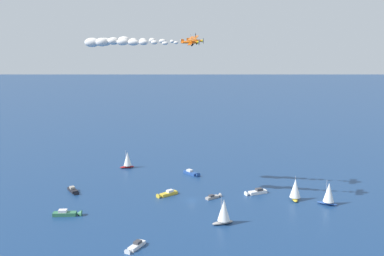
{
  "coord_description": "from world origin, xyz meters",
  "views": [
    {
      "loc": [
        147.09,
        -78.11,
        61.34
      ],
      "look_at": [
        0.17,
        0.2,
        30.1
      ],
      "focal_mm": 40.09,
      "sensor_mm": 36.0,
      "label": 1
    }
  ],
  "objects_px": {
    "motorboat_offshore": "(166,194)",
    "wingwalker_lead": "(196,35)",
    "motorboat_ahead": "(74,191)",
    "biplane_wingman": "(191,42)",
    "motorboat_far_stbd": "(255,192)",
    "wingwalker_wingman": "(191,36)",
    "biplane_lead": "(196,40)",
    "sailboat_inshore": "(127,160)",
    "sailboat_trailing": "(329,194)",
    "motorboat_far_port": "(69,213)",
    "sailboat_mid_cluster": "(295,189)",
    "motorboat_outer_ring_b": "(135,247)",
    "sailboat_near_centre": "(224,211)",
    "motorboat_outer_ring_a": "(214,197)",
    "motorboat_outer_ring_c": "(192,173)"
  },
  "relations": [
    {
      "from": "motorboat_offshore",
      "to": "biplane_wingman",
      "type": "xyz_separation_m",
      "value": [
        16.43,
        3.08,
        62.72
      ]
    },
    {
      "from": "sailboat_inshore",
      "to": "biplane_wingman",
      "type": "height_order",
      "value": "biplane_wingman"
    },
    {
      "from": "sailboat_inshore",
      "to": "wingwalker_lead",
      "type": "relative_size",
      "value": 5.34
    },
    {
      "from": "motorboat_far_port",
      "to": "biplane_lead",
      "type": "height_order",
      "value": "biplane_lead"
    },
    {
      "from": "sailboat_inshore",
      "to": "wingwalker_wingman",
      "type": "relative_size",
      "value": 6.24
    },
    {
      "from": "biplane_wingman",
      "to": "wingwalker_wingman",
      "type": "xyz_separation_m",
      "value": [
        0.38,
        -0.3,
        2.1
      ]
    },
    {
      "from": "biplane_lead",
      "to": "wingwalker_wingman",
      "type": "distance_m",
      "value": 15.51
    },
    {
      "from": "wingwalker_lead",
      "to": "sailboat_inshore",
      "type": "bearing_deg",
      "value": -167.99
    },
    {
      "from": "motorboat_far_stbd",
      "to": "sailboat_mid_cluster",
      "type": "bearing_deg",
      "value": 36.02
    },
    {
      "from": "sailboat_mid_cluster",
      "to": "biplane_lead",
      "type": "height_order",
      "value": "biplane_lead"
    },
    {
      "from": "motorboat_far_stbd",
      "to": "wingwalker_wingman",
      "type": "distance_m",
      "value": 72.03
    },
    {
      "from": "motorboat_far_stbd",
      "to": "sailboat_inshore",
      "type": "height_order",
      "value": "sailboat_inshore"
    },
    {
      "from": "sailboat_trailing",
      "to": "motorboat_outer_ring_c",
      "type": "distance_m",
      "value": 67.69
    },
    {
      "from": "motorboat_ahead",
      "to": "wingwalker_lead",
      "type": "height_order",
      "value": "wingwalker_lead"
    },
    {
      "from": "wingwalker_wingman",
      "to": "wingwalker_lead",
      "type": "bearing_deg",
      "value": 144.65
    },
    {
      "from": "motorboat_ahead",
      "to": "biplane_wingman",
      "type": "relative_size",
      "value": 1.37
    },
    {
      "from": "sailboat_inshore",
      "to": "motorboat_offshore",
      "type": "height_order",
      "value": "sailboat_inshore"
    },
    {
      "from": "motorboat_far_port",
      "to": "motorboat_outer_ring_a",
      "type": "relative_size",
      "value": 1.4
    },
    {
      "from": "sailboat_mid_cluster",
      "to": "wingwalker_wingman",
      "type": "bearing_deg",
      "value": -107.1
    },
    {
      "from": "motorboat_offshore",
      "to": "wingwalker_lead",
      "type": "relative_size",
      "value": 5.54
    },
    {
      "from": "motorboat_offshore",
      "to": "sailboat_mid_cluster",
      "type": "xyz_separation_m",
      "value": [
        29.56,
        44.22,
        3.87
      ]
    },
    {
      "from": "motorboat_ahead",
      "to": "biplane_wingman",
      "type": "bearing_deg",
      "value": 42.97
    },
    {
      "from": "motorboat_outer_ring_c",
      "to": "biplane_lead",
      "type": "xyz_separation_m",
      "value": [
        25.75,
        -12.21,
        63.42
      ]
    },
    {
      "from": "wingwalker_lead",
      "to": "biplane_wingman",
      "type": "height_order",
      "value": "wingwalker_lead"
    },
    {
      "from": "motorboat_offshore",
      "to": "biplane_wingman",
      "type": "height_order",
      "value": "biplane_wingman"
    },
    {
      "from": "motorboat_outer_ring_a",
      "to": "wingwalker_wingman",
      "type": "xyz_separation_m",
      "value": [
        5.01,
        -13.64,
        64.99
      ]
    },
    {
      "from": "motorboat_offshore",
      "to": "sailboat_trailing",
      "type": "xyz_separation_m",
      "value": [
        39.79,
        52.37,
        3.86
      ]
    },
    {
      "from": "sailboat_inshore",
      "to": "biplane_lead",
      "type": "height_order",
      "value": "biplane_lead"
    },
    {
      "from": "sailboat_inshore",
      "to": "motorboat_outer_ring_b",
      "type": "height_order",
      "value": "sailboat_inshore"
    },
    {
      "from": "motorboat_offshore",
      "to": "motorboat_outer_ring_b",
      "type": "bearing_deg",
      "value": -36.21
    },
    {
      "from": "wingwalker_lead",
      "to": "motorboat_outer_ring_a",
      "type": "bearing_deg",
      "value": 34.78
    },
    {
      "from": "biplane_lead",
      "to": "motorboat_far_stbd",
      "type": "bearing_deg",
      "value": 62.7
    },
    {
      "from": "motorboat_far_port",
      "to": "motorboat_outer_ring_c",
      "type": "relative_size",
      "value": 1.04
    },
    {
      "from": "motorboat_far_stbd",
      "to": "biplane_lead",
      "type": "relative_size",
      "value": 1.5
    },
    {
      "from": "sailboat_near_centre",
      "to": "motorboat_far_port",
      "type": "bearing_deg",
      "value": -125.68
    },
    {
      "from": "motorboat_outer_ring_a",
      "to": "biplane_wingman",
      "type": "xyz_separation_m",
      "value": [
        4.63,
        -13.35,
        62.89
      ]
    },
    {
      "from": "biplane_lead",
      "to": "sailboat_inshore",
      "type": "bearing_deg",
      "value": -167.59
    },
    {
      "from": "motorboat_ahead",
      "to": "motorboat_outer_ring_b",
      "type": "distance_m",
      "value": 62.53
    },
    {
      "from": "motorboat_far_port",
      "to": "motorboat_outer_ring_c",
      "type": "bearing_deg",
      "value": 110.42
    },
    {
      "from": "motorboat_far_stbd",
      "to": "sailboat_trailing",
      "type": "xyz_separation_m",
      "value": [
        23.94,
        18.12,
        3.83
      ]
    },
    {
      "from": "sailboat_mid_cluster",
      "to": "motorboat_far_stbd",
      "type": "bearing_deg",
      "value": -143.98
    },
    {
      "from": "wingwalker_lead",
      "to": "motorboat_far_port",
      "type": "bearing_deg",
      "value": -92.12
    },
    {
      "from": "motorboat_ahead",
      "to": "wingwalker_wingman",
      "type": "relative_size",
      "value": 6.1
    },
    {
      "from": "motorboat_offshore",
      "to": "sailboat_mid_cluster",
      "type": "height_order",
      "value": "sailboat_mid_cluster"
    },
    {
      "from": "sailboat_trailing",
      "to": "biplane_wingman",
      "type": "bearing_deg",
      "value": -115.35
    },
    {
      "from": "biplane_lead",
      "to": "wingwalker_wingman",
      "type": "relative_size",
      "value": 4.45
    },
    {
      "from": "sailboat_inshore",
      "to": "motorboat_outer_ring_a",
      "type": "xyz_separation_m",
      "value": [
        60.15,
        16.26,
        -3.77
      ]
    },
    {
      "from": "sailboat_trailing",
      "to": "biplane_lead",
      "type": "height_order",
      "value": "biplane_lead"
    },
    {
      "from": "motorboat_far_port",
      "to": "motorboat_far_stbd",
      "type": "relative_size",
      "value": 1.05
    },
    {
      "from": "motorboat_far_stbd",
      "to": "wingwalker_wingman",
      "type": "bearing_deg",
      "value": -88.25
    }
  ]
}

